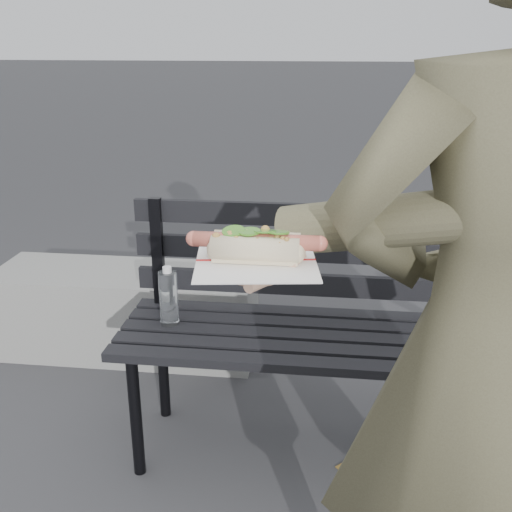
{
  "coord_description": "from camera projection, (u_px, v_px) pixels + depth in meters",
  "views": [
    {
      "loc": [
        -0.01,
        -0.83,
        1.41
      ],
      "look_at": [
        -0.12,
        0.06,
        1.08
      ],
      "focal_mm": 42.0,
      "sensor_mm": 36.0,
      "label": 1
    }
  ],
  "objects": [
    {
      "name": "concrete_block",
      "position": [
        127.0,
        311.0,
        2.81
      ],
      "size": [
        1.2,
        0.4,
        0.4
      ],
      "primitive_type": "cube",
      "color": "slate",
      "rests_on": "ground"
    },
    {
      "name": "person",
      "position": [
        494.0,
        359.0,
        1.07
      ],
      "size": [
        0.7,
        0.53,
        1.74
      ],
      "primitive_type": "imported",
      "rotation": [
        0.0,
        0.0,
        3.33
      ],
      "color": "#4C4833",
      "rests_on": "ground"
    },
    {
      "name": "held_hotdog",
      "position": [
        383.0,
        228.0,
        0.98
      ],
      "size": [
        0.64,
        0.31,
        0.2
      ],
      "color": "#4C4833"
    },
    {
      "name": "park_bench",
      "position": [
        338.0,
        314.0,
        2.04
      ],
      "size": [
        1.5,
        0.44,
        0.88
      ],
      "color": "black",
      "rests_on": "ground"
    }
  ]
}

